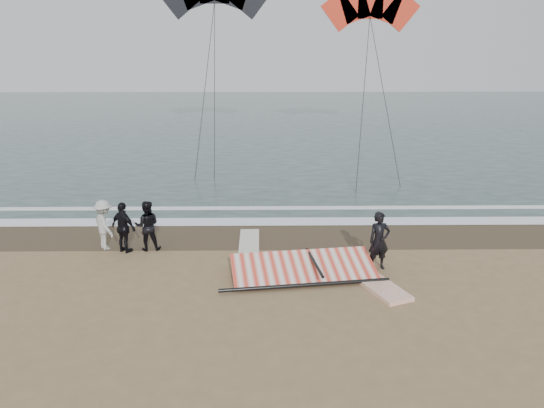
{
  "coord_description": "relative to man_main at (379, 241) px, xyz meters",
  "views": [
    {
      "loc": [
        -1.09,
        -12.83,
        6.44
      ],
      "look_at": [
        -0.9,
        3.0,
        1.6
      ],
      "focal_mm": 35.0,
      "sensor_mm": 36.0,
      "label": 1
    }
  ],
  "objects": [
    {
      "name": "sail_rig",
      "position": [
        -2.31,
        -0.43,
        -0.68
      ],
      "size": [
        4.71,
        2.28,
        0.52
      ],
      "color": "black",
      "rests_on": "ground"
    },
    {
      "name": "board_white",
      "position": [
        -0.34,
        -0.99,
        -0.82
      ],
      "size": [
        1.76,
        2.86,
        0.11
      ],
      "primitive_type": "cube",
      "rotation": [
        0.0,
        0.0,
        0.38
      ],
      "color": "white",
      "rests_on": "ground"
    },
    {
      "name": "sea",
      "position": [
        -2.23,
        31.35,
        -0.86
      ],
      "size": [
        120.0,
        54.0,
        0.02
      ],
      "primitive_type": "cube",
      "color": "#233838",
      "rests_on": "ground"
    },
    {
      "name": "kite_red",
      "position": [
        3.42,
        21.49,
        7.45
      ],
      "size": [
        7.04,
        6.83,
        15.87
      ],
      "color": "red",
      "rests_on": "ground"
    },
    {
      "name": "man_main",
      "position": [
        0.0,
        0.0,
        0.0
      ],
      "size": [
        0.7,
        0.53,
        1.75
      ],
      "primitive_type": "imported",
      "rotation": [
        0.0,
        0.0,
        0.19
      ],
      "color": "black",
      "rests_on": "ground"
    },
    {
      "name": "board_cream",
      "position": [
        -3.88,
        1.98,
        -0.82
      ],
      "size": [
        0.68,
        2.46,
        0.1
      ],
      "primitive_type": "cube",
      "rotation": [
        0.0,
        0.0,
        0.01
      ],
      "color": "beige",
      "rests_on": "ground"
    },
    {
      "name": "trio_cluster",
      "position": [
        -7.9,
        1.57,
        -0.05
      ],
      "size": [
        2.4,
        1.34,
        1.65
      ],
      "color": "black",
      "rests_on": "ground"
    },
    {
      "name": "foam_near",
      "position": [
        -2.23,
        4.25,
        -0.85
      ],
      "size": [
        120.0,
        0.9,
        0.01
      ],
      "primitive_type": "cube",
      "color": "white",
      "rests_on": "sea"
    },
    {
      "name": "ground",
      "position": [
        -2.23,
        -1.65,
        -0.87
      ],
      "size": [
        120.0,
        120.0,
        0.0
      ],
      "primitive_type": "plane",
      "color": "#8C704C",
      "rests_on": "ground"
    },
    {
      "name": "wet_sand",
      "position": [
        -2.23,
        2.85,
        -0.87
      ],
      "size": [
        120.0,
        2.8,
        0.01
      ],
      "primitive_type": "cube",
      "color": "#4C3D2B",
      "rests_on": "ground"
    },
    {
      "name": "foam_far",
      "position": [
        -2.23,
        5.95,
        -0.85
      ],
      "size": [
        120.0,
        0.45,
        0.01
      ],
      "primitive_type": "cube",
      "color": "white",
      "rests_on": "sea"
    }
  ]
}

